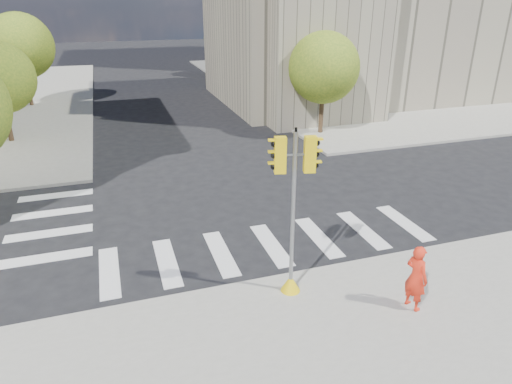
% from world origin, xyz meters
% --- Properties ---
extents(ground, '(160.00, 160.00, 0.00)m').
position_xyz_m(ground, '(0.00, 0.00, 0.00)').
color(ground, black).
rests_on(ground, ground).
extents(sidewalk_far_right, '(28.00, 40.00, 0.15)m').
position_xyz_m(sidewalk_far_right, '(20.00, 26.00, 0.07)').
color(sidewalk_far_right, gray).
rests_on(sidewalk_far_right, ground).
extents(civic_building, '(26.00, 16.00, 19.39)m').
position_xyz_m(civic_building, '(15.59, 19.12, 7.26)').
color(civic_building, gray).
rests_on(civic_building, ground).
extents(tree_lw_far, '(4.80, 4.80, 6.95)m').
position_xyz_m(tree_lw_far, '(-10.50, 24.00, 4.54)').
color(tree_lw_far, '#382616').
rests_on(tree_lw_far, ground).
extents(tree_re_near, '(4.20, 4.20, 6.16)m').
position_xyz_m(tree_re_near, '(7.50, 10.00, 4.05)').
color(tree_re_near, '#382616').
rests_on(tree_re_near, ground).
extents(tree_re_mid, '(4.60, 4.60, 6.66)m').
position_xyz_m(tree_re_mid, '(7.50, 22.00, 4.35)').
color(tree_re_mid, '#382616').
rests_on(tree_re_mid, ground).
extents(tree_re_far, '(4.00, 4.00, 5.88)m').
position_xyz_m(tree_re_far, '(7.50, 34.00, 3.87)').
color(tree_re_far, '#382616').
rests_on(tree_re_far, ground).
extents(lamp_near, '(0.35, 0.18, 8.11)m').
position_xyz_m(lamp_near, '(8.00, 14.00, 4.58)').
color(lamp_near, black).
rests_on(lamp_near, sidewalk_far_right).
extents(lamp_far, '(0.35, 0.18, 8.11)m').
position_xyz_m(lamp_far, '(8.00, 28.00, 4.58)').
color(lamp_far, black).
rests_on(lamp_far, sidewalk_far_right).
extents(traffic_signal, '(1.08, 0.56, 4.82)m').
position_xyz_m(traffic_signal, '(-0.56, -4.86, 2.21)').
color(traffic_signal, yellow).
rests_on(traffic_signal, sidewalk_near).
extents(photographer, '(0.59, 0.77, 1.88)m').
position_xyz_m(photographer, '(2.31, -6.59, 1.09)').
color(photographer, red).
rests_on(photographer, sidewalk_near).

